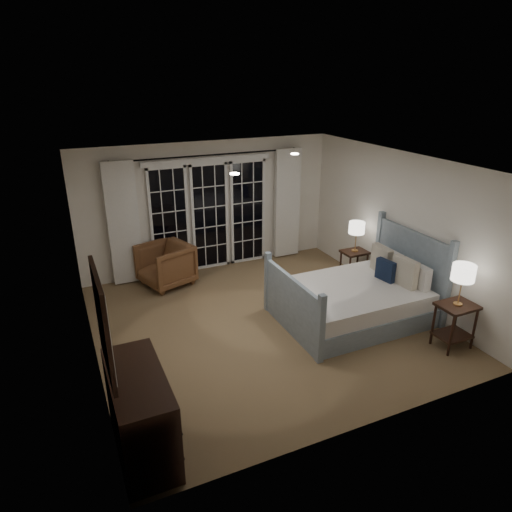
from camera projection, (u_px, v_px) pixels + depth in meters
name	position (u px, v px, depth m)	size (l,w,h in m)	color
floor	(263.00, 323.00, 7.18)	(5.00, 5.00, 0.00)	olive
ceiling	(265.00, 164.00, 6.24)	(5.00, 5.00, 0.00)	silver
wall_left	(85.00, 278.00, 5.75)	(0.02, 5.00, 2.50)	white
wall_right	(398.00, 227.00, 7.66)	(0.02, 5.00, 2.50)	white
wall_back	(209.00, 207.00, 8.82)	(5.00, 0.02, 2.50)	white
wall_front	(369.00, 330.00, 4.59)	(5.00, 0.02, 2.50)	white
french_doors	(210.00, 215.00, 8.85)	(2.50, 0.04, 2.20)	black
curtain_rod	(209.00, 155.00, 8.36)	(0.03, 0.03, 3.50)	black
curtain_left	(124.00, 224.00, 8.13)	(0.55, 0.10, 2.25)	silver
curtain_right	(287.00, 204.00, 9.39)	(0.55, 0.10, 2.25)	silver
downlight_a	(295.00, 154.00, 7.06)	(0.12, 0.12, 0.01)	white
downlight_b	(235.00, 174.00, 5.68)	(0.12, 0.12, 0.01)	white
bed	(356.00, 299.00, 7.23)	(2.26, 1.62, 1.32)	#8593A1
nightstand_left	(455.00, 319.00, 6.41)	(0.52, 0.41, 0.67)	black
nightstand_right	(354.00, 261.00, 8.50)	(0.46, 0.37, 0.60)	black
lamp_left	(463.00, 273.00, 6.14)	(0.31, 0.31, 0.60)	tan
lamp_right	(357.00, 228.00, 8.25)	(0.29, 0.29, 0.56)	tan
armchair	(166.00, 265.00, 8.34)	(0.84, 0.86, 0.78)	brown
dresser	(141.00, 412.00, 4.64)	(0.54, 1.27, 0.90)	black
mirror	(103.00, 323.00, 4.13)	(0.05, 0.85, 1.00)	black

